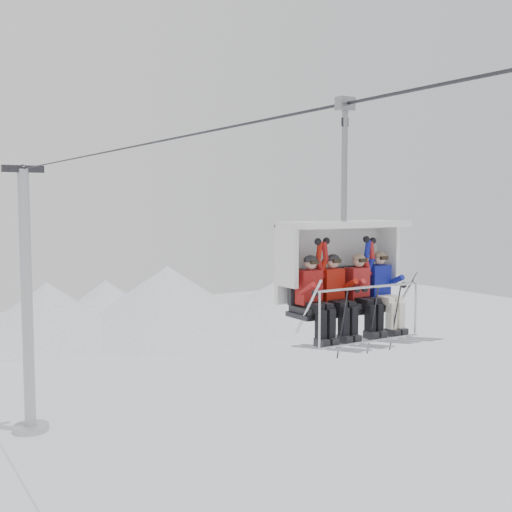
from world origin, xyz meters
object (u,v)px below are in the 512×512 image
skier_far_left (314,296)px  skier_center_right (362,292)px  lift_tower_right (27,319)px  skier_center_left (336,294)px  skier_far_right (383,289)px  chairlift_carrier (339,263)px

skier_far_left → skier_center_right: 1.01m
lift_tower_right → skier_far_left: size_ratio=7.99×
skier_far_left → skier_center_left: size_ratio=1.00×
skier_far_right → skier_far_left: bearing=180.0°
skier_far_left → skier_center_right: bearing=-0.2°
skier_far_left → skier_far_right: same height
chairlift_carrier → skier_center_right: chairlift_carrier is taller
lift_tower_right → skier_center_right: (0.26, -25.00, 4.39)m
chairlift_carrier → skier_far_left: bearing=-158.0°
skier_center_right → lift_tower_right: bearing=90.6°
skier_center_left → skier_far_right: skier_far_right is taller
chairlift_carrier → skier_center_right: size_ratio=2.36×
chairlift_carrier → lift_tower_right: bearing=90.0°
lift_tower_right → skier_far_left: (-0.76, -25.00, 4.40)m
skier_far_left → skier_far_right: 1.49m
skier_center_left → skier_far_right: (1.03, 0.00, 0.00)m
skier_center_right → skier_far_right: bearing=0.4°
lift_tower_right → skier_center_right: lift_tower_right is taller
lift_tower_right → skier_center_left: size_ratio=7.99×
skier_far_left → skier_center_left: (0.46, -0.00, -0.00)m
skier_far_left → skier_far_right: (1.49, 0.00, 0.00)m
skier_center_left → skier_center_right: (0.55, -0.00, -0.01)m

